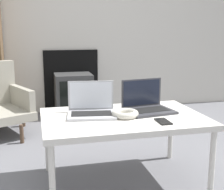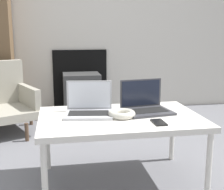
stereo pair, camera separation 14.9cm
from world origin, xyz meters
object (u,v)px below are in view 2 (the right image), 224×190
headphones (122,114)px  tv (82,94)px  phone (159,122)px  laptop_right (145,105)px  laptop_left (89,108)px

headphones → tv: (-0.11, 1.82, -0.23)m
phone → tv: (-0.30, 1.98, -0.22)m
laptop_right → phone: bearing=-97.6°
laptop_left → phone: bearing=-27.3°
tv → headphones: bearing=-86.5°
laptop_left → tv: (0.09, 1.70, -0.26)m
laptop_right → phone: (0.00, -0.28, -0.04)m
laptop_left → laptop_right: same height
laptop_left → phone: size_ratio=2.59×
phone → tv: tv is taller
laptop_left → headphones: size_ratio=1.95×
headphones → tv: bearing=93.5°
laptop_right → headphones: bearing=-157.3°
laptop_left → tv: size_ratio=0.68×
laptop_left → laptop_right: 0.39m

